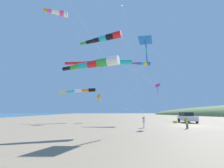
{
  "coord_description": "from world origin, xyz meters",
  "views": [
    {
      "loc": [
        14.13,
        18.15,
        1.81
      ],
      "look_at": [
        11.18,
        -0.14,
        5.64
      ],
      "focal_mm": 22.14,
      "sensor_mm": 36.0,
      "label": 1
    }
  ],
  "objects": [
    {
      "name": "kite_windsock_yellow_midlevel",
      "position": [
        13.74,
        8.87,
        5.19
      ],
      "size": [
        17.96,
        6.21,
        5.53
      ],
      "color": "white",
      "rests_on": "ground_plane"
    },
    {
      "name": "person_child_grey_jacket",
      "position": [
        7.55,
        1.64,
        0.75
      ],
      "size": [
        0.42,
        0.48,
        1.38
      ],
      "color": "silver",
      "rests_on": "ground_plane"
    },
    {
      "name": "kite_windsock_magenta_far_left",
      "position": [
        2.96,
        -8.56,
        12.14
      ],
      "size": [
        7.8,
        1.87,
        12.51
      ],
      "color": "blue",
      "rests_on": "ground_plane"
    },
    {
      "name": "kite_windsock_teal_far_right",
      "position": [
        11.84,
        3.15,
        7.52
      ],
      "size": [
        16.34,
        4.38,
        8.32
      ],
      "color": "#1EB7C6",
      "rests_on": "ground_plane"
    },
    {
      "name": "kite_delta_white_trailing",
      "position": [
        11.48,
        -13.08,
        12.77
      ],
      "size": [
        13.89,
        9.85,
        13.21
      ],
      "color": "#1EB7C6",
      "rests_on": "ground_plane"
    },
    {
      "name": "kite_delta_long_streamer_right",
      "position": [
        7.32,
        2.74,
        10.92
      ],
      "size": [
        10.89,
        2.69,
        11.38
      ],
      "color": "blue",
      "rests_on": "ground_plane"
    },
    {
      "name": "ground_plane",
      "position": [
        0.0,
        0.0,
        0.0
      ],
      "size": [
        600.0,
        600.0,
        0.0
      ],
      "primitive_type": "plane",
      "color": "gray"
    },
    {
      "name": "person_bystander_far",
      "position": [
        2.9,
        3.15,
        0.72
      ],
      "size": [
        0.46,
        0.4,
        1.31
      ],
      "color": "#3D7F51",
      "rests_on": "ground_plane"
    },
    {
      "name": "parked_car",
      "position": [
        -3.82,
        -5.65,
        0.95
      ],
      "size": [
        2.8,
        4.6,
        1.85
      ],
      "color": "silver",
      "rests_on": "ground_plane"
    },
    {
      "name": "kite_windsock_black_fish_shape",
      "position": [
        15.6,
        -11.0,
        6.32
      ],
      "size": [
        19.81,
        8.29,
        7.04
      ],
      "color": "black",
      "rests_on": "ground_plane"
    },
    {
      "name": "kite_box_small_distant",
      "position": [
        12.29,
        -9.6,
        4.68
      ],
      "size": [
        13.36,
        3.36,
        5.35
      ],
      "color": "orange",
      "rests_on": "ground_plane"
    },
    {
      "name": "kite_windsock_rainbow_low_near",
      "position": [
        18.73,
        0.35,
        15.45
      ],
      "size": [
        12.81,
        1.13,
        15.89
      ],
      "color": "white",
      "rests_on": "ground_plane"
    },
    {
      "name": "kite_delta_blue_topmost",
      "position": [
        4.94,
        0.65,
        5.45
      ],
      "size": [
        3.88,
        4.44,
        5.75
      ],
      "color": "purple",
      "rests_on": "ground_plane"
    },
    {
      "name": "cooler_box",
      "position": [
        -0.96,
        -5.04,
        0.21
      ],
      "size": [
        0.62,
        0.42,
        0.42
      ],
      "color": "yellow",
      "rests_on": "ground_plane"
    },
    {
      "name": "kite_windsock_red_high_left",
      "position": [
        12.48,
        2.82,
        10.78
      ],
      "size": [
        10.1,
        5.11,
        11.26
      ],
      "color": "red",
      "rests_on": "ground_plane"
    }
  ]
}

